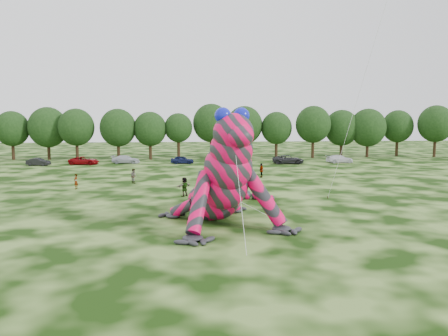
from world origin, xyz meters
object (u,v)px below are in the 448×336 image
Objects in this scene: car_3 at (126,159)px; spectator_5 at (184,187)px; tree_8 at (150,136)px; tree_17 at (435,131)px; car_4 at (182,160)px; spectator_1 at (134,176)px; tree_6 at (77,134)px; tree_11 at (244,132)px; tree_14 at (342,133)px; tree_5 at (48,133)px; car_2 at (84,161)px; inflatable_gecko at (211,164)px; spectator_3 at (261,170)px; spectator_2 at (248,169)px; tree_10 at (211,131)px; tree_15 at (368,133)px; spectator_0 at (76,182)px; car_7 at (340,159)px; car_1 at (38,162)px; tree_13 at (313,132)px; tree_9 at (178,136)px; tree_4 at (12,135)px; car_5 at (236,160)px; tree_7 at (118,134)px; tree_12 at (276,135)px; car_6 at (288,159)px; tree_16 at (397,133)px.

car_3 is 34.38m from spectator_5.
tree_17 reaches higher than tree_8.
car_4 is 22.98m from spectator_1.
tree_6 is 2.43× the size of car_4.
spectator_5 is at bearing -81.41° from tree_8.
tree_11 reaches higher than tree_14.
tree_5 reaches higher than car_2.
spectator_3 is at bearing 54.29° from inflatable_gecko.
spectator_1 is (-7.90, 19.29, -3.32)m from inflatable_gecko.
spectator_2 is (28.06, -24.33, -3.86)m from tree_6.
tree_10 is at bearing -61.53° from spectator_1.
tree_15 is 38.17m from car_4.
tree_14 is (26.06, 0.14, -0.55)m from tree_10.
tree_14 is at bearing -169.17° from spectator_5.
spectator_0 is 0.87× the size of spectator_5.
spectator_0 is (-48.34, -35.39, -3.99)m from tree_15.
car_7 is 2.57× the size of spectator_3.
spectator_2 is 0.96× the size of spectator_3.
car_1 is at bearing -162.97° from tree_11.
tree_13 is 27.24m from car_4.
tree_9 is at bearing -54.31° from car_1.
inflatable_gecko is 26.61m from spectator_2.
tree_11 is 43.12m from spectator_0.
tree_6 is at bearing -9.53° from tree_4.
spectator_1 is at bearing -151.38° from tree_17.
car_3 is 2.51× the size of spectator_5.
tree_8 reaches higher than spectator_1.
tree_17 is at bearing -2.30° from tree_11.
car_5 is 18.24m from car_7.
car_2 is (-53.03, -9.48, -4.14)m from tree_15.
car_3 is (21.73, -8.94, -3.84)m from tree_4.
tree_7 reaches higher than tree_12.
car_7 is (38.96, -9.66, -4.05)m from tree_7.
tree_17 reaches higher than spectator_2.
car_5 is at bearing -166.50° from tree_17.
car_3 reaches higher than car_4.
tree_9 is 14.75m from car_5.
tree_8 is 35.25m from spectator_0.
car_3 is (2.17, -7.03, -4.05)m from tree_7.
tree_4 is 68.12m from tree_15.
car_2 is (-4.48, -8.51, -4.06)m from tree_7.
tree_10 is 19.79m from tree_13.
car_2 is at bearing -160.75° from tree_11.
car_6 is (-18.88, -11.41, -4.08)m from tree_15.
tree_4 is 0.97× the size of tree_16.
car_3 is at bearing 169.88° from spectator_2.
car_3 is at bearing 91.04° from car_5.
tree_11 is 16.18m from car_4.
tree_17 reaches higher than spectator_1.
spectator_1 is 1.05× the size of spectator_0.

